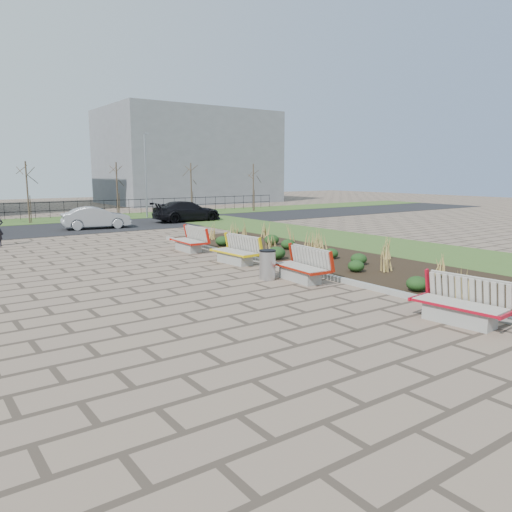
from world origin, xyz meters
TOP-DOWN VIEW (x-y plane):
  - ground at (0.00, 0.00)m, footprint 120.00×120.00m
  - planting_bed at (6.25, 5.00)m, footprint 4.50×18.00m
  - planting_curb at (3.92, 5.00)m, footprint 0.16×18.00m
  - grass_verge_near at (11.00, 5.00)m, footprint 5.00×38.00m
  - grass_verge_far at (0.00, 28.00)m, footprint 80.00×5.00m
  - road at (0.00, 22.00)m, footprint 80.00×7.00m
  - bench_a at (3.00, -2.65)m, footprint 1.12×2.18m
  - bench_b at (3.00, 2.77)m, footprint 1.05×2.16m
  - bench_c at (3.00, 6.46)m, footprint 1.03×2.15m
  - bench_d at (3.00, 10.09)m, footprint 0.96×2.13m
  - litter_bin at (2.33, 3.54)m, footprint 0.51×0.51m
  - car_silver at (2.58, 20.86)m, footprint 4.05×1.89m
  - car_black at (9.06, 21.69)m, footprint 4.74×1.94m
  - tree_c at (0.00, 26.50)m, footprint 1.40×1.40m
  - tree_d at (6.00, 26.50)m, footprint 1.40×1.40m
  - tree_e at (12.00, 26.50)m, footprint 1.40×1.40m
  - tree_f at (18.00, 26.50)m, footprint 1.40×1.40m
  - lamp_east at (8.00, 26.00)m, footprint 0.24×0.60m
  - railing_fence at (0.00, 29.50)m, footprint 44.00×0.10m
  - building_grey at (20.00, 42.00)m, footprint 18.00×12.00m

SIDE VIEW (x-z plane):
  - ground at x=0.00m, z-range 0.00..0.00m
  - road at x=0.00m, z-range 0.00..0.02m
  - grass_verge_near at x=11.00m, z-range 0.00..0.04m
  - grass_verge_far at x=0.00m, z-range 0.00..0.04m
  - planting_bed at x=6.25m, z-range 0.00..0.10m
  - planting_curb at x=3.92m, z-range 0.00..0.15m
  - litter_bin at x=2.33m, z-range 0.00..0.91m
  - bench_a at x=3.00m, z-range 0.00..1.00m
  - bench_b at x=3.00m, z-range 0.00..1.00m
  - bench_c at x=3.00m, z-range 0.00..1.00m
  - bench_d at x=3.00m, z-range 0.00..1.00m
  - railing_fence at x=0.00m, z-range 0.04..1.24m
  - car_silver at x=2.58m, z-range 0.02..1.31m
  - car_black at x=9.06m, z-range 0.02..1.40m
  - tree_c at x=0.00m, z-range 0.04..4.04m
  - tree_d at x=6.00m, z-range 0.04..4.04m
  - tree_e at x=12.00m, z-range 0.04..4.04m
  - tree_f at x=18.00m, z-range 0.04..4.04m
  - lamp_east at x=8.00m, z-range 0.04..6.04m
  - building_grey at x=20.00m, z-range 0.00..10.00m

